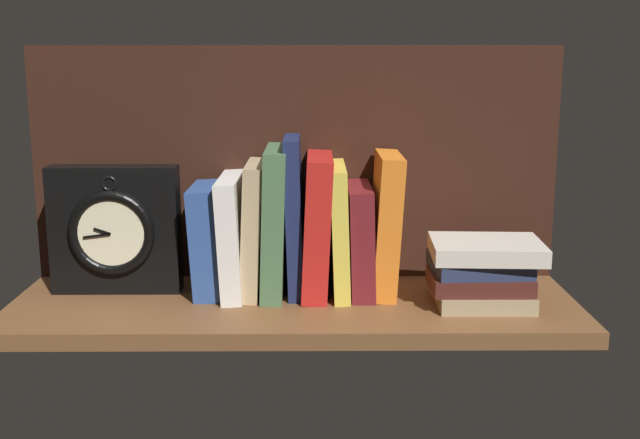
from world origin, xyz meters
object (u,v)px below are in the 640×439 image
Objects in this scene: book_green_romantic at (275,221)px; book_orange_pandolfini at (385,224)px; framed_clock at (115,230)px; book_stack_side at (482,271)px; book_navy_bierce at (295,216)px; book_maroon_dawkins at (360,239)px; book_yellow_seinlanguage at (339,229)px; book_red_requiem at (317,225)px; book_white_catcher at (233,235)px; book_tan_shortstories at (254,228)px; book_blue_modern at (208,239)px.

book_green_romantic is 1.04× the size of book_orange_pandolfini.
framed_clock is 58.07cm from book_stack_side.
book_stack_side is (28.74, -6.54, -7.36)cm from book_navy_bierce.
book_navy_bierce is 11.12cm from book_maroon_dawkins.
book_yellow_seinlanguage is 1.01× the size of framed_clock.
book_red_requiem is at bearing 0.03° from framed_clock.
book_tan_shortstories reaches higher than book_white_catcher.
book_stack_side is (42.69, -6.54, -3.56)cm from book_blue_modern.
book_orange_pandolfini is (24.36, 0.00, 1.80)cm from book_white_catcher.
book_orange_pandolfini is at bearing 0.00° from book_maroon_dawkins.
book_green_romantic is 17.62cm from book_orange_pandolfini.
book_white_catcher is 3.51cm from book_tan_shortstories.
book_navy_bierce reaches higher than book_stack_side.
book_blue_modern is 1.01× the size of book_stack_side.
book_maroon_dawkins is at bearing 0.00° from book_blue_modern.
book_white_catcher is 0.89× the size of book_tan_shortstories.
book_green_romantic is 10.33cm from book_yellow_seinlanguage.
book_navy_bierce is at bearing -180.00° from book_yellow_seinlanguage.
book_green_romantic is 33.25cm from book_stack_side.
book_blue_modern is 0.75× the size of book_green_romantic.
book_yellow_seinlanguage reaches higher than framed_clock.
book_tan_shortstories is 21.04cm from book_orange_pandolfini.
book_stack_side is at bearing -8.72° from book_blue_modern.
book_red_requiem reaches higher than book_yellow_seinlanguage.
book_navy_bierce reaches higher than book_blue_modern.
book_green_romantic is 1.14× the size of framed_clock.
book_blue_modern is 7.54cm from book_tan_shortstories.
book_tan_shortstories reaches higher than framed_clock.
book_stack_side is at bearing -16.77° from book_yellow_seinlanguage.
book_maroon_dawkins is (3.40, -0.00, -1.65)cm from book_yellow_seinlanguage.
book_tan_shortstories is 10.13cm from book_red_requiem.
book_stack_side is at bearing -14.53° from book_red_requiem.
book_green_romantic reaches higher than book_orange_pandolfini.
book_tan_shortstories is 13.65cm from book_yellow_seinlanguage.
book_tan_shortstories is 17.15cm from book_maroon_dawkins.
book_navy_bierce reaches higher than book_red_requiem.
book_blue_modern is 0.84× the size of book_yellow_seinlanguage.
book_yellow_seinlanguage is at bearing 180.00° from book_orange_pandolfini.
book_stack_side is (18.31, -6.54, -3.51)cm from book_maroon_dawkins.
book_tan_shortstories reaches higher than book_stack_side.
book_maroon_dawkins is (10.44, 0.00, -3.85)cm from book_navy_bierce.
book_tan_shortstories is at bearing 180.00° from book_maroon_dawkins.
book_red_requiem is 0.99× the size of book_orange_pandolfini.
framed_clock reaches higher than book_stack_side.
book_navy_bierce reaches higher than book_green_romantic.
book_yellow_seinlanguage is 3.78cm from book_maroon_dawkins.
book_red_requiem is at bearing -180.00° from book_yellow_seinlanguage.
book_green_romantic is 0.93× the size of book_navy_bierce.
book_orange_pandolfini reaches higher than book_blue_modern.
book_green_romantic is 3.32cm from book_navy_bierce.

